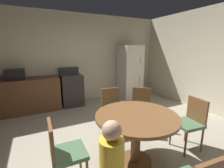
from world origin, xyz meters
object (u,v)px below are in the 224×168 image
(chair_west, at_px, (63,151))
(chair_east, at_px, (191,120))
(microwave, at_px, (15,74))
(chair_northeast, at_px, (141,106))
(oven_range, at_px, (72,90))
(refrigerator, at_px, (130,72))
(chair_north, at_px, (112,107))
(dining_table, at_px, (136,125))

(chair_west, xyz_separation_m, chair_east, (2.04, -0.13, 0.00))
(microwave, xyz_separation_m, chair_northeast, (2.34, -2.09, -0.53))
(chair_east, bearing_deg, oven_range, -59.90)
(oven_range, distance_m, refrigerator, 2.04)
(oven_range, relative_size, chair_north, 1.26)
(microwave, relative_size, chair_east, 0.51)
(refrigerator, bearing_deg, chair_north, -131.09)
(oven_range, xyz_separation_m, microwave, (-1.38, -0.00, 0.56))
(refrigerator, xyz_separation_m, dining_table, (-1.69, -2.82, -0.28))
(refrigerator, distance_m, microwave, 3.38)
(oven_range, xyz_separation_m, refrigerator, (1.99, -0.05, 0.41))
(dining_table, xyz_separation_m, chair_northeast, (0.66, 0.78, -0.10))
(chair_northeast, bearing_deg, oven_range, -115.04)
(chair_northeast, height_order, chair_east, same)
(dining_table, bearing_deg, chair_west, 179.04)
(refrigerator, distance_m, chair_north, 2.42)
(chair_west, height_order, chair_north, same)
(microwave, height_order, dining_table, microwave)
(microwave, bearing_deg, refrigerator, -0.85)
(microwave, distance_m, chair_north, 2.64)
(oven_range, relative_size, dining_table, 0.94)
(oven_range, relative_size, chair_east, 1.26)
(dining_table, bearing_deg, chair_east, -6.25)
(microwave, xyz_separation_m, chair_north, (1.80, -1.85, -0.53))
(chair_west, bearing_deg, chair_east, -2.64)
(microwave, relative_size, dining_table, 0.38)
(refrigerator, relative_size, chair_northeast, 2.02)
(dining_table, height_order, chair_west, chair_west)
(oven_range, bearing_deg, chair_northeast, -65.28)
(chair_east, bearing_deg, refrigerator, -96.71)
(microwave, distance_m, chair_west, 2.97)
(microwave, height_order, chair_east, microwave)
(microwave, height_order, chair_north, microwave)
(refrigerator, xyz_separation_m, chair_north, (-1.57, -1.80, -0.38))
(refrigerator, height_order, chair_west, refrigerator)
(oven_range, bearing_deg, dining_table, -83.98)
(oven_range, distance_m, microwave, 1.49)
(oven_range, xyz_separation_m, chair_west, (-0.72, -2.86, 0.03))
(dining_table, bearing_deg, chair_north, 83.36)
(chair_northeast, bearing_deg, refrigerator, -166.58)
(dining_table, xyz_separation_m, chair_east, (1.02, -0.11, -0.10))
(oven_range, height_order, chair_north, oven_range)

